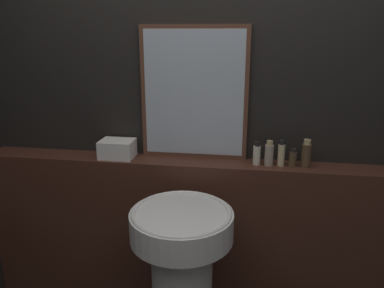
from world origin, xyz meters
name	(u,v)px	position (x,y,z in m)	size (l,w,h in m)	color
wall_back	(203,110)	(0.00, 1.35, 1.25)	(8.00, 0.06, 2.50)	black
vanity_counter	(199,234)	(0.00, 1.22, 0.48)	(2.68, 0.20, 0.97)	#422319
pedestal_sink	(182,270)	(-0.03, 0.79, 0.52)	(0.52, 0.52, 0.86)	silver
mirror	(194,94)	(-0.05, 1.30, 1.36)	(0.63, 0.03, 0.78)	#563323
towel_stack	(117,149)	(-0.50, 1.22, 1.02)	(0.20, 0.16, 0.11)	silver
shampoo_bottle	(257,154)	(0.33, 1.22, 1.03)	(0.04, 0.04, 0.14)	beige
conditioner_bottle	(269,154)	(0.40, 1.22, 1.03)	(0.05, 0.05, 0.15)	gray
lotion_bottle	(281,154)	(0.47, 1.22, 1.04)	(0.04, 0.04, 0.15)	#C6B284
body_wash_bottle	(293,158)	(0.53, 1.22, 1.01)	(0.04, 0.04, 0.10)	#4C3823
hand_soap_bottle	(306,154)	(0.61, 1.22, 1.04)	(0.05, 0.05, 0.16)	#4C3823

